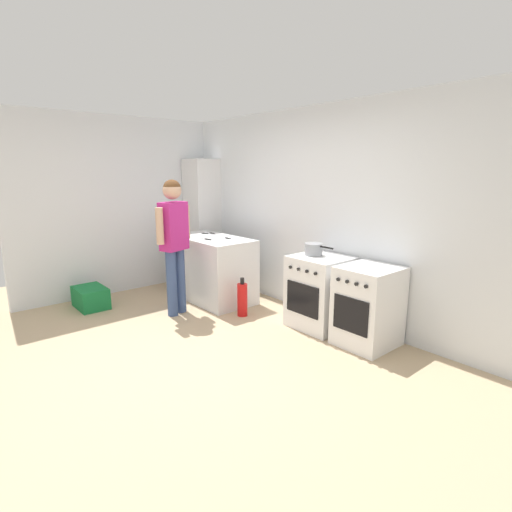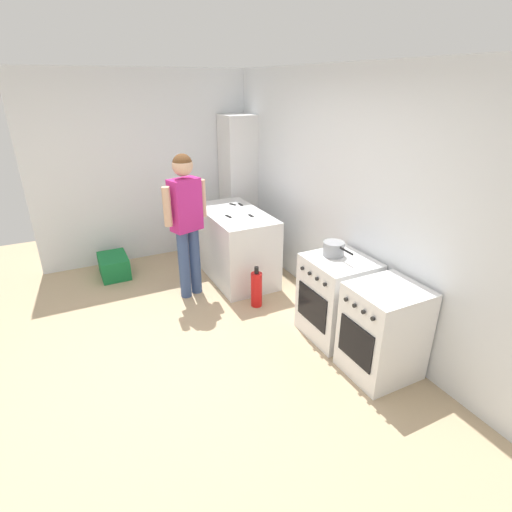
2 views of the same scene
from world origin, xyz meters
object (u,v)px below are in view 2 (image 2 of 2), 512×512
object	(u,v)px
pot	(334,249)
fire_extinguisher	(256,289)
knife_utility	(226,215)
person	(186,214)
oven_left	(337,298)
oven_right	(383,331)
larder_cabinet	(238,185)
knife_bread	(239,206)
recycling_crate_lower	(114,266)
knife_carving	(255,218)
knife_paring	(239,204)

from	to	relation	value
pot	fire_extinguisher	world-z (taller)	pot
knife_utility	person	xyz separation A→B (m)	(0.13, -0.55, 0.14)
pot	oven_left	bearing A→B (deg)	4.48
oven_right	larder_cabinet	xyz separation A→B (m)	(-3.31, 0.10, 0.57)
knife_bread	fire_extinguisher	distance (m)	1.28
oven_left	recycling_crate_lower	world-z (taller)	oven_left
oven_right	pot	world-z (taller)	pot
pot	larder_cabinet	size ratio (longest dim) A/B	0.19
pot	knife_utility	distance (m)	1.59
knife_bread	recycling_crate_lower	distance (m)	1.87
pot	knife_bread	distance (m)	1.82
pot	knife_carving	size ratio (longest dim) A/B	1.17
pot	knife_carving	bearing A→B (deg)	-168.81
pot	knife_bread	bearing A→B (deg)	-173.27
oven_right	fire_extinguisher	world-z (taller)	oven_right
fire_extinguisher	recycling_crate_lower	bearing A→B (deg)	-138.97
person	recycling_crate_lower	distance (m)	1.53
knife_paring	oven_right	bearing A→B (deg)	3.78
larder_cabinet	knife_utility	bearing A→B (deg)	-31.42
oven_right	larder_cabinet	size ratio (longest dim) A/B	0.42
knife_bread	person	world-z (taller)	person
knife_carving	recycling_crate_lower	xyz separation A→B (m)	(-1.08, -1.59, -0.76)
oven_right	recycling_crate_lower	world-z (taller)	oven_right
oven_left	knife_paring	bearing A→B (deg)	-174.98
oven_left	pot	world-z (taller)	pot
oven_right	larder_cabinet	distance (m)	3.36
knife_carving	fire_extinguisher	distance (m)	0.87
fire_extinguisher	knife_utility	bearing A→B (deg)	-176.14
knife_carving	oven_left	bearing A→B (deg)	10.65
knife_bread	larder_cabinet	size ratio (longest dim) A/B	0.17
pot	fire_extinguisher	size ratio (longest dim) A/B	0.78
oven_left	knife_carving	world-z (taller)	knife_carving
knife_paring	knife_bread	size ratio (longest dim) A/B	0.63
recycling_crate_lower	larder_cabinet	bearing A→B (deg)	96.00
knife_paring	person	bearing A→B (deg)	-60.40
oven_left	larder_cabinet	world-z (taller)	larder_cabinet
fire_extinguisher	larder_cabinet	distance (m)	2.03
knife_bread	recycling_crate_lower	bearing A→B (deg)	-107.98
oven_right	knife_paring	xyz separation A→B (m)	(-2.65, -0.18, 0.48)
fire_extinguisher	knife_carving	bearing A→B (deg)	155.68
knife_carving	larder_cabinet	bearing A→B (deg)	164.48
pot	recycling_crate_lower	size ratio (longest dim) A/B	0.75
fire_extinguisher	knife_bread	bearing A→B (deg)	166.26
pot	recycling_crate_lower	world-z (taller)	pot
oven_left	larder_cabinet	size ratio (longest dim) A/B	0.42
pot	larder_cabinet	world-z (taller)	larder_cabinet
knife_paring	larder_cabinet	bearing A→B (deg)	157.09
oven_left	knife_bread	xyz separation A→B (m)	(-1.92, -0.22, 0.48)
oven_right	knife_bread	bearing A→B (deg)	-175.08
knife_paring	fire_extinguisher	world-z (taller)	knife_paring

